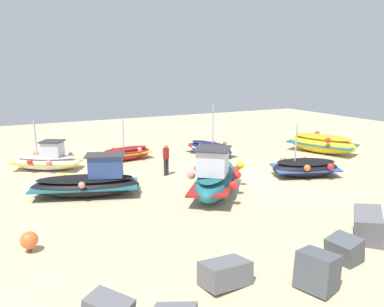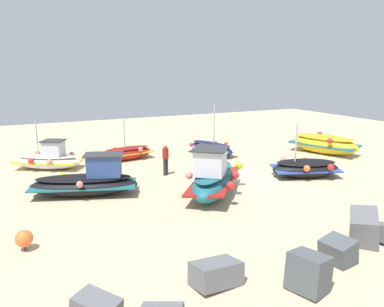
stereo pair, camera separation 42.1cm
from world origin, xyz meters
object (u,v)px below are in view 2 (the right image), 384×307
Objects in this scene: fishing_boat_4 at (324,144)px; fishing_boat_5 at (306,168)px; fishing_boat_3 at (128,153)px; person_walking at (166,157)px; fishing_boat_2 at (87,182)px; fishing_boat_6 at (49,159)px; mooring_buoy_0 at (24,239)px; fishing_boat_1 at (211,148)px; fishing_boat_0 at (213,178)px.

fishing_boat_4 is 1.25× the size of fishing_boat_5.
fishing_boat_3 reaches higher than person_walking.
fishing_boat_5 is at bearing 45.23° from person_walking.
fishing_boat_3 is at bearing 51.52° from fishing_boat_4.
fishing_boat_3 is at bearing 77.75° from fishing_boat_2.
fishing_boat_2 is at bearing -88.71° from person_walking.
fishing_boat_6 is 10.00m from mooring_buoy_0.
fishing_boat_1 is at bearing 126.44° from fishing_boat_5.
mooring_buoy_0 is (13.40, 2.38, -0.08)m from fishing_boat_5.
fishing_boat_0 is at bearing 90.44° from fishing_boat_4.
fishing_boat_2 reaches higher than person_walking.
fishing_boat_2 is at bearing 102.89° from fishing_boat_1.
mooring_buoy_0 is (7.02, 5.81, -0.58)m from person_walking.
person_walking is (11.32, 0.28, 0.34)m from fishing_boat_4.
fishing_boat_3 is 0.87× the size of fishing_boat_5.
fishing_boat_2 is 15.70m from fishing_boat_4.
fishing_boat_5 is at bearing 8.78° from fishing_boat_2.
fishing_boat_0 is 1.23× the size of fishing_boat_5.
person_walking is 9.13m from mooring_buoy_0.
fishing_boat_1 is 0.97× the size of fishing_boat_6.
fishing_boat_1 reaches higher than fishing_boat_5.
fishing_boat_4 is (-15.61, -1.66, 0.04)m from fishing_boat_2.
fishing_boat_1 is 5.91× the size of mooring_buoy_0.
fishing_boat_1 reaches higher than fishing_boat_3.
fishing_boat_5 reaches higher than person_walking.
fishing_boat_6 is (11.75, -7.48, 0.07)m from fishing_boat_5.
mooring_buoy_0 is (18.33, 6.08, -0.25)m from fishing_boat_4.
fishing_boat_1 reaches higher than person_walking.
fishing_boat_4 is 1.20× the size of fishing_boat_6.
fishing_boat_6 is at bearing 56.55° from fishing_boat_4.
fishing_boat_6 is (6.08, -7.88, -0.26)m from fishing_boat_0.
fishing_boat_3 is 0.69× the size of fishing_boat_4.
fishing_boat_2 is 5.54m from fishing_boat_6.
fishing_boat_1 is 5.47m from person_walking.
person_walking is (-4.29, -1.38, 0.37)m from fishing_boat_2.
fishing_boat_5 is (-10.67, 2.05, -0.13)m from fishing_boat_2.
fishing_boat_2 is (8.73, 4.53, 0.16)m from fishing_boat_1.
mooring_buoy_0 is (11.46, 8.96, -0.05)m from fishing_boat_1.
fishing_boat_3 is 4.29m from person_walking.
fishing_boat_2 is 4.52m from person_walking.
fishing_boat_2 is 10.87m from fishing_boat_5.
fishing_boat_5 is at bearing -178.12° from fishing_boat_1.
fishing_boat_1 is 6.86m from fishing_boat_5.
fishing_boat_4 is (-6.88, 2.88, 0.20)m from fishing_boat_1.
fishing_boat_1 is 2.30× the size of person_walking.
fishing_boat_3 is 11.74m from mooring_buoy_0.
fishing_boat_5 is 2.27× the size of person_walking.
fishing_boat_2 is 2.96× the size of person_walking.
fishing_boat_5 is at bearing -169.93° from mooring_buoy_0.
fishing_boat_4 reaches higher than mooring_buoy_0.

